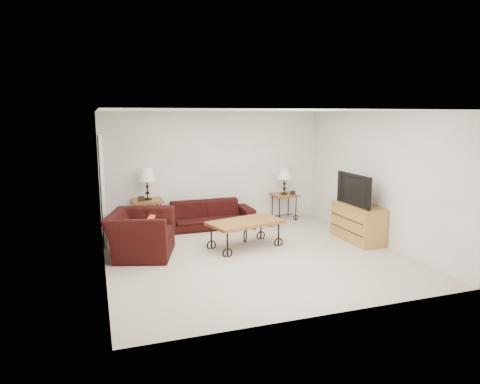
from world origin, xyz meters
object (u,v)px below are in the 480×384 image
object	(u,v)px
tv_stand	(358,223)
lamp_right	(284,181)
side_table_right	(284,207)
lamp_left	(147,184)
sofa	(208,215)
television	(358,189)
armchair	(141,234)
backpack	(271,217)
side_table_left	(148,215)
coffee_table	(245,234)

from	to	relation	value
tv_stand	lamp_right	bearing A→B (deg)	106.74
side_table_right	lamp_left	distance (m)	3.23
tv_stand	sofa	bearing A→B (deg)	143.10
sofa	television	bearing A→B (deg)	-37.11
armchair	backpack	bearing A→B (deg)	-51.94
side_table_left	side_table_right	xyz separation A→B (m)	(3.15, -0.00, -0.03)
tv_stand	side_table_right	bearing A→B (deg)	106.74
television	side_table_left	bearing A→B (deg)	-118.92
television	backpack	size ratio (longest dim) A/B	2.47
side_table_right	armchair	distance (m)	3.85
television	lamp_left	bearing A→B (deg)	-118.92
coffee_table	tv_stand	size ratio (longest dim) A/B	1.14
tv_stand	television	xyz separation A→B (m)	(-0.02, 0.00, 0.66)
coffee_table	television	distance (m)	2.35
lamp_left	backpack	distance (m)	2.76
tv_stand	television	distance (m)	0.66
side_table_left	lamp_right	world-z (taller)	lamp_right
side_table_right	coffee_table	xyz separation A→B (m)	(-1.60, -1.78, -0.05)
side_table_right	coffee_table	bearing A→B (deg)	-131.87
side_table_left	coffee_table	xyz separation A→B (m)	(1.55, -1.78, -0.08)
coffee_table	side_table_left	bearing A→B (deg)	131.07
side_table_left	television	distance (m)	4.35
backpack	lamp_right	bearing A→B (deg)	50.02
side_table_right	tv_stand	bearing A→B (deg)	-73.26
side_table_left	coffee_table	bearing A→B (deg)	-48.93
television	backpack	xyz separation A→B (m)	(-1.16, 1.56, -0.80)
lamp_left	armchair	world-z (taller)	lamp_left
lamp_right	side_table_right	bearing A→B (deg)	0.00
sofa	television	distance (m)	3.23
sofa	lamp_right	bearing A→B (deg)	5.41
coffee_table	side_table_right	bearing A→B (deg)	48.13
lamp_left	backpack	xyz separation A→B (m)	(2.60, -0.51, -0.79)
tv_stand	television	bearing A→B (deg)	180.00
armchair	television	world-z (taller)	television
side_table_left	side_table_right	world-z (taller)	side_table_left
lamp_left	tv_stand	size ratio (longest dim) A/B	0.56
armchair	side_table_left	bearing A→B (deg)	5.69
lamp_left	lamp_right	distance (m)	3.16
armchair	tv_stand	distance (m)	4.13
lamp_left	side_table_left	bearing A→B (deg)	0.00
side_table_left	television	size ratio (longest dim) A/B	0.63
side_table_left	tv_stand	bearing A→B (deg)	-28.79
side_table_right	armchair	bearing A→B (deg)	-154.80
side_table_right	side_table_left	bearing A→B (deg)	180.00
side_table_right	tv_stand	distance (m)	2.17
coffee_table	backpack	world-z (taller)	coffee_table
lamp_right	television	distance (m)	2.17
side_table_left	tv_stand	world-z (taller)	tv_stand
armchair	lamp_right	bearing A→B (deg)	-47.81
side_table_left	lamp_left	distance (m)	0.67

